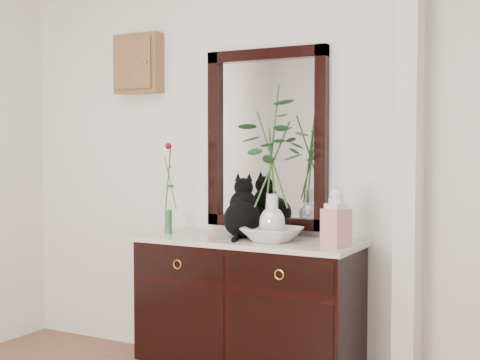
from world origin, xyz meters
The scene contains 10 objects.
wall_back centered at (0.00, 1.98, 1.35)m, with size 3.60×0.04×2.70m, color silver.
pilaster centered at (1.00, 1.90, 1.35)m, with size 0.12×0.20×2.70m, color silver.
sideboard centered at (0.10, 1.73, 0.47)m, with size 1.33×0.52×0.82m.
wall_mirror centered at (0.10, 1.97, 1.44)m, with size 0.80×0.06×1.10m.
key_cabinet centered at (-0.85, 1.94, 1.95)m, with size 0.35×0.10×0.40m, color brown.
cat centered at (0.04, 1.77, 1.03)m, with size 0.25×0.31×0.36m, color black, non-canonical shape.
lotus_bowl centered at (0.28, 1.69, 0.89)m, with size 0.33×0.33×0.08m, color silver.
vase_branches centered at (0.28, 1.69, 1.31)m, with size 0.42×0.42×0.89m, color silver, non-canonical shape.
bud_vase_rose centered at (-0.44, 1.69, 1.14)m, with size 0.07×0.07×0.57m, color #2F6A34, non-canonical shape.
ginger_jar centered at (0.67, 1.67, 1.01)m, with size 0.12×0.12×0.33m, color white, non-canonical shape.
Camera 1 is at (1.92, -1.73, 1.39)m, focal length 50.00 mm.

